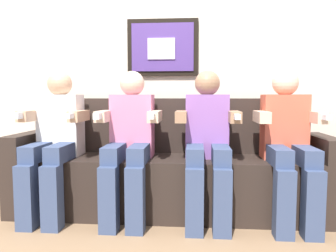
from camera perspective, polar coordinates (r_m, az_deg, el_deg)
The scene contains 7 objects.
ground_plane at distance 2.44m, azimuth -0.30°, elevation -16.94°, with size 6.30×6.30×0.00m, color #8C6B4C.
back_wall_assembly at distance 3.05m, azimuth 0.93°, elevation 12.37°, with size 4.85×0.10×2.60m.
couch at distance 2.66m, azimuth 0.32°, elevation -8.02°, with size 2.45×0.58×0.90m.
person_leftmost at distance 2.65m, azimuth -18.92°, elevation -1.87°, with size 0.46×0.56×1.11m.
person_left_center at distance 2.48m, azimuth -6.63°, elevation -2.10°, with size 0.46×0.56×1.11m.
person_right_center at distance 2.43m, azimuth 6.80°, elevation -2.25°, with size 0.46×0.56×1.11m.
person_rightmost at distance 2.52m, azimuth 20.00°, elevation -2.27°, with size 0.46×0.56×1.11m.
Camera 1 is at (0.20, -2.25, 0.91)m, focal length 35.38 mm.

